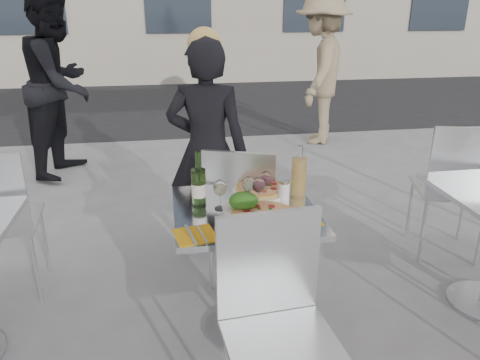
{
  "coord_description": "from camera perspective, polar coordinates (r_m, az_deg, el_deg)",
  "views": [
    {
      "loc": [
        -0.37,
        -2.15,
        1.74
      ],
      "look_at": [
        0.0,
        0.15,
        0.85
      ],
      "focal_mm": 35.0,
      "sensor_mm": 36.0,
      "label": 1
    }
  ],
  "objects": [
    {
      "name": "ground",
      "position": [
        2.79,
        0.51,
        -17.68
      ],
      "size": [
        80.0,
        80.0,
        0.0
      ],
      "primitive_type": "plane",
      "color": "slate"
    },
    {
      "name": "street_asphalt",
      "position": [
        8.83,
        -6.59,
        9.46
      ],
      "size": [
        24.0,
        5.0,
        0.0
      ],
      "primitive_type": "cube",
      "color": "black",
      "rests_on": "ground"
    },
    {
      "name": "main_table",
      "position": [
        2.49,
        0.55,
        -7.93
      ],
      "size": [
        0.72,
        0.72,
        0.75
      ],
      "color": "#B7BABF",
      "rests_on": "ground"
    },
    {
      "name": "chair_far",
      "position": [
        2.88,
        0.27,
        -3.22
      ],
      "size": [
        0.56,
        0.56,
        0.95
      ],
      "rotation": [
        0.0,
        0.0,
        2.79
      ],
      "color": "silver",
      "rests_on": "ground"
    },
    {
      "name": "chair_near",
      "position": [
        1.96,
        4.42,
        -15.78
      ],
      "size": [
        0.48,
        0.49,
        0.96
      ],
      "rotation": [
        0.0,
        0.0,
        0.09
      ],
      "color": "silver",
      "rests_on": "ground"
    },
    {
      "name": "side_chair_rfar",
      "position": [
        3.51,
        24.81,
        -0.14
      ],
      "size": [
        0.56,
        0.57,
        1.0
      ],
      "rotation": [
        0.0,
        0.0,
        2.87
      ],
      "color": "silver",
      "rests_on": "ground"
    },
    {
      "name": "woman_diner",
      "position": [
        3.26,
        -4.03,
        3.58
      ],
      "size": [
        0.64,
        0.5,
        1.54
      ],
      "primitive_type": "imported",
      "rotation": [
        0.0,
        0.0,
        2.88
      ],
      "color": "black",
      "rests_on": "ground"
    },
    {
      "name": "pedestrian_a",
      "position": [
        5.22,
        -21.09,
        10.89
      ],
      "size": [
        0.95,
        1.09,
        1.9
      ],
      "primitive_type": "imported",
      "rotation": [
        0.0,
        0.0,
        1.29
      ],
      "color": "black",
      "rests_on": "ground"
    },
    {
      "name": "pedestrian_b",
      "position": [
        6.13,
        9.78,
        13.04
      ],
      "size": [
        1.14,
        1.38,
        1.85
      ],
      "primitive_type": "imported",
      "rotation": [
        0.0,
        0.0,
        4.26
      ],
      "color": "#917E5E",
      "rests_on": "ground"
    },
    {
      "name": "pizza_near",
      "position": [
        2.3,
        2.93,
        -4.28
      ],
      "size": [
        0.32,
        0.32,
        0.02
      ],
      "color": "tan",
      "rests_on": "main_table"
    },
    {
      "name": "pizza_far",
      "position": [
        2.6,
        2.61,
        -1.07
      ],
      "size": [
        0.32,
        0.32,
        0.03
      ],
      "color": "white",
      "rests_on": "main_table"
    },
    {
      "name": "salad_plate",
      "position": [
        2.38,
        0.44,
        -2.74
      ],
      "size": [
        0.22,
        0.22,
        0.09
      ],
      "color": "white",
      "rests_on": "main_table"
    },
    {
      "name": "wine_bottle",
      "position": [
        2.39,
        -5.06,
        -0.67
      ],
      "size": [
        0.08,
        0.08,
        0.29
      ],
      "color": "#31531F",
      "rests_on": "main_table"
    },
    {
      "name": "carafe",
      "position": [
        2.51,
        7.19,
        0.39
      ],
      "size": [
        0.08,
        0.08,
        0.29
      ],
      "color": "#DEB55F",
      "rests_on": "main_table"
    },
    {
      "name": "sugar_shaker",
      "position": [
        2.5,
        5.34,
        -1.17
      ],
      "size": [
        0.06,
        0.06,
        0.11
      ],
      "color": "white",
      "rests_on": "main_table"
    },
    {
      "name": "wineglass_white_a",
      "position": [
        2.35,
        -2.45,
        -1.08
      ],
      "size": [
        0.07,
        0.07,
        0.16
      ],
      "color": "white",
      "rests_on": "main_table"
    },
    {
      "name": "wineglass_white_b",
      "position": [
        2.4,
        1.02,
        -0.62
      ],
      "size": [
        0.07,
        0.07,
        0.16
      ],
      "color": "white",
      "rests_on": "main_table"
    },
    {
      "name": "wineglass_red_a",
      "position": [
        2.39,
        2.28,
        -0.71
      ],
      "size": [
        0.07,
        0.07,
        0.16
      ],
      "color": "white",
      "rests_on": "main_table"
    },
    {
      "name": "wineglass_red_b",
      "position": [
        2.47,
        3.19,
        0.05
      ],
      "size": [
        0.07,
        0.07,
        0.16
      ],
      "color": "white",
      "rests_on": "main_table"
    },
    {
      "name": "napkin_left",
      "position": [
        2.14,
        -5.5,
        -6.67
      ],
      "size": [
        0.21,
        0.21,
        0.01
      ],
      "rotation": [
        0.0,
        0.0,
        0.18
      ],
      "color": "gold",
      "rests_on": "main_table"
    },
    {
      "name": "napkin_right",
      "position": [
        2.31,
        7.45,
        -4.56
      ],
      "size": [
        0.19,
        0.2,
        0.01
      ],
      "rotation": [
        0.0,
        0.0,
        -0.05
      ],
      "color": "gold",
      "rests_on": "main_table"
    }
  ]
}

